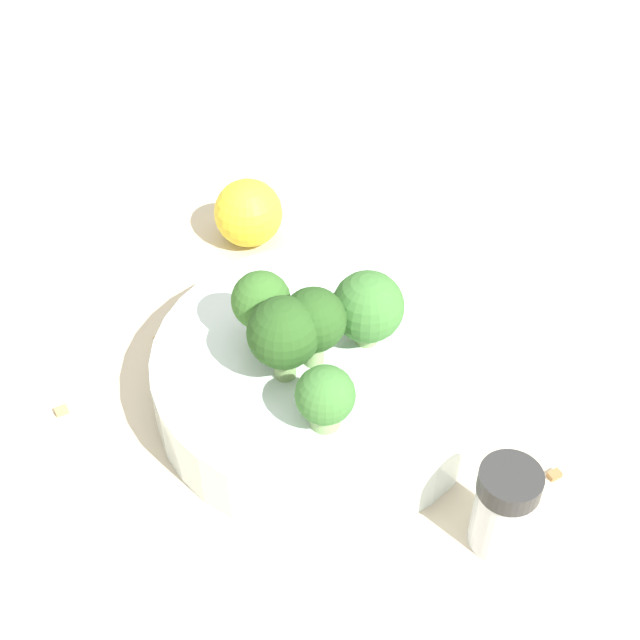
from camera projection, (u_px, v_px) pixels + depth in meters
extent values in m
plane|color=beige|center=(320.00, 398.00, 0.63)|extent=(3.00, 3.00, 0.00)
cylinder|color=silver|center=(320.00, 376.00, 0.61)|extent=(0.23, 0.23, 0.05)
cylinder|color=#84AD66|center=(320.00, 348.00, 0.58)|extent=(0.02, 0.02, 0.03)
sphere|color=#28511E|center=(320.00, 322.00, 0.57)|extent=(0.04, 0.04, 0.04)
cylinder|color=#84AD66|center=(367.00, 328.00, 0.60)|extent=(0.02, 0.02, 0.02)
sphere|color=#3D7533|center=(368.00, 307.00, 0.59)|extent=(0.05, 0.05, 0.05)
cylinder|color=#7A9E5B|center=(285.00, 358.00, 0.57)|extent=(0.02, 0.02, 0.03)
sphere|color=#28511E|center=(284.00, 333.00, 0.56)|extent=(0.05, 0.05, 0.05)
cylinder|color=#8EB770|center=(263.00, 324.00, 0.60)|extent=(0.02, 0.02, 0.03)
sphere|color=#386B28|center=(261.00, 300.00, 0.58)|extent=(0.04, 0.04, 0.04)
cylinder|color=#84AD66|center=(325.00, 412.00, 0.55)|extent=(0.02, 0.02, 0.02)
sphere|color=#3D7533|center=(325.00, 395.00, 0.54)|extent=(0.04, 0.04, 0.04)
cylinder|color=silver|center=(502.00, 515.00, 0.53)|extent=(0.04, 0.04, 0.05)
cylinder|color=#2D2D2D|center=(510.00, 483.00, 0.51)|extent=(0.04, 0.04, 0.01)
sphere|color=yellow|center=(248.00, 213.00, 0.74)|extent=(0.06, 0.06, 0.06)
cube|color=tan|center=(160.00, 337.00, 0.67)|extent=(0.01, 0.01, 0.01)
cube|color=olive|center=(313.00, 275.00, 0.72)|extent=(0.01, 0.01, 0.01)
cube|color=olive|center=(555.00, 473.00, 0.58)|extent=(0.01, 0.01, 0.01)
cube|color=tan|center=(61.00, 409.00, 0.62)|extent=(0.01, 0.01, 0.01)
cube|color=olive|center=(240.00, 287.00, 0.71)|extent=(0.01, 0.01, 0.01)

